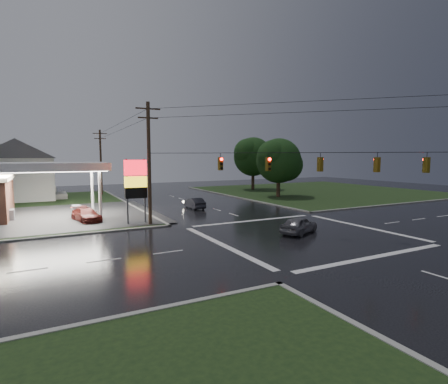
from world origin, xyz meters
name	(u,v)px	position (x,y,z in m)	size (l,w,h in m)	color
ground	(301,235)	(0.00, 0.00, 0.00)	(120.00, 120.00, 0.00)	black
grass_ne	(319,191)	(26.00, 26.00, 0.04)	(36.00, 36.00, 0.08)	black
pylon_sign	(136,181)	(-10.50, 10.50, 4.01)	(2.00, 0.35, 6.00)	#59595E
utility_pole_nw	(149,162)	(-9.50, 9.50, 5.72)	(2.20, 0.32, 11.00)	#382619
utility_pole_n	(101,161)	(-9.50, 38.00, 5.47)	(2.20, 0.32, 10.50)	#382619
traffic_signals	(303,153)	(0.02, -0.02, 6.48)	(26.87, 26.87, 1.47)	black
house_near	(19,169)	(-20.95, 36.00, 4.41)	(11.05, 8.48, 8.60)	silver
house_far	(16,167)	(-21.95, 48.00, 4.41)	(11.05, 8.48, 8.60)	silver
tree_ne_near	(279,161)	(14.14, 21.99, 5.56)	(7.99, 6.80, 8.98)	black
tree_ne_far	(254,157)	(17.15, 33.99, 6.18)	(8.46, 7.20, 9.80)	black
car_north	(194,203)	(-2.00, 17.01, 0.66)	(1.40, 4.01, 1.32)	black
car_crossing	(299,225)	(0.21, 0.48, 0.70)	(1.65, 4.11, 1.40)	slate
car_pump	(86,215)	(-14.47, 14.03, 0.65)	(1.81, 4.45, 1.29)	#5F1A15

